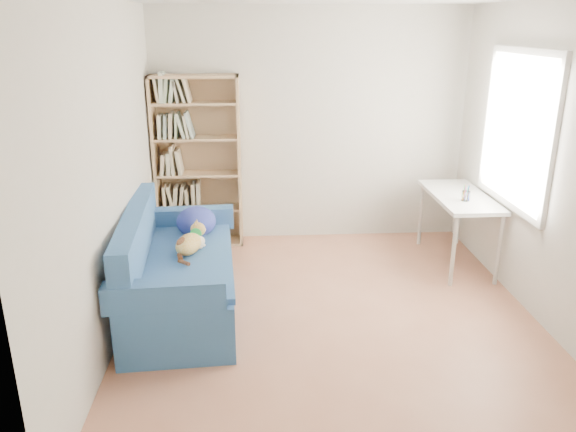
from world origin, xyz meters
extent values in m
plane|color=#9F6248|center=(0.00, 0.00, 0.00)|extent=(4.00, 4.00, 0.00)
cube|color=silver|center=(0.00, 2.00, 1.30)|extent=(3.50, 0.04, 2.60)
cube|color=silver|center=(0.00, -2.00, 1.30)|extent=(3.50, 0.04, 2.60)
cube|color=silver|center=(-1.75, 0.00, 1.30)|extent=(0.04, 4.00, 2.60)
cube|color=silver|center=(1.75, 0.00, 1.30)|extent=(0.04, 4.00, 2.60)
cube|color=white|center=(1.75, 0.60, 1.50)|extent=(0.01, 1.20, 1.30)
cube|color=navy|center=(-1.29, 0.23, 0.23)|extent=(0.99, 1.90, 0.46)
cube|color=navy|center=(-1.65, 0.23, 0.69)|extent=(0.28, 1.86, 0.45)
cube|color=navy|center=(-1.29, 1.07, 0.57)|extent=(0.88, 0.22, 0.21)
cube|color=navy|center=(-1.29, -0.61, 0.57)|extent=(0.88, 0.22, 0.21)
cube|color=navy|center=(-1.27, 0.23, 0.48)|extent=(0.96, 1.75, 0.05)
ellipsoid|color=#2E3994|center=(-1.20, 0.85, 0.61)|extent=(0.38, 0.41, 0.28)
ellipsoid|color=#A66812|center=(-1.22, 0.32, 0.59)|extent=(0.27, 0.41, 0.15)
ellipsoid|color=silver|center=(-1.17, 0.42, 0.57)|extent=(0.15, 0.18, 0.10)
ellipsoid|color=#351B0E|center=(-1.25, 0.27, 0.62)|extent=(0.15, 0.21, 0.07)
sphere|color=#A66812|center=(-1.20, 0.59, 0.62)|extent=(0.14, 0.14, 0.14)
cone|color=#A66812|center=(-1.22, 0.62, 0.69)|extent=(0.06, 0.06, 0.07)
cone|color=#A66812|center=(-1.22, 0.56, 0.69)|extent=(0.06, 0.07, 0.07)
cylinder|color=green|center=(-1.21, 0.52, 0.60)|extent=(0.11, 0.05, 0.11)
cylinder|color=#351B0E|center=(-1.24, 0.10, 0.55)|extent=(0.07, 0.15, 0.05)
cube|color=tan|center=(-1.71, 1.83, 0.95)|extent=(0.03, 0.29, 1.89)
cube|color=tan|center=(-0.80, 1.83, 0.95)|extent=(0.03, 0.29, 1.89)
cube|color=tan|center=(-1.25, 1.83, 1.88)|extent=(0.95, 0.29, 0.03)
cube|color=tan|center=(-1.25, 1.83, 0.01)|extent=(0.95, 0.29, 0.03)
cube|color=tan|center=(-1.25, 1.97, 0.95)|extent=(0.95, 0.02, 1.89)
cube|color=white|center=(1.46, 1.09, 0.73)|extent=(0.54, 1.18, 0.04)
cylinder|color=silver|center=(1.68, 1.63, 0.35)|extent=(0.04, 0.04, 0.71)
cylinder|color=silver|center=(1.68, 0.55, 0.35)|extent=(0.04, 0.04, 0.71)
cylinder|color=silver|center=(1.24, 1.63, 0.35)|extent=(0.04, 0.04, 0.71)
cylinder|color=silver|center=(1.24, 0.55, 0.35)|extent=(0.04, 0.04, 0.71)
cylinder|color=white|center=(1.44, 0.89, 0.80)|extent=(0.08, 0.08, 0.10)
camera|label=1|loc=(-0.64, -4.26, 2.40)|focal=35.00mm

